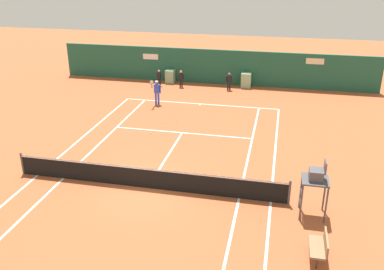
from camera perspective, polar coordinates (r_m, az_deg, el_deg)
The scene contains 12 objects.
ground_plane at distance 18.85m, azimuth -5.57°, elevation -6.34°, with size 80.00×80.00×0.01m.
tennis_net at distance 18.13m, azimuth -6.18°, elevation -5.80°, with size 12.10×0.10×1.07m.
sponsor_back_wall at distance 33.36m, azimuth 2.98°, elevation 9.22°, with size 25.00×1.02×2.71m.
umpire_chair at distance 16.37m, azimuth 16.59°, elevation -5.77°, with size 1.00×1.00×2.37m.
player_bench at distance 14.76m, azimuth 17.13°, elevation -14.26°, with size 0.54×1.23×0.88m.
player_on_baseline at distance 28.46m, azimuth -4.85°, elevation 6.10°, with size 0.59×0.73×1.86m.
ball_kid_left_post at distance 32.48m, azimuth -1.51°, elevation 7.86°, with size 0.44×0.18×1.31m.
ball_kid_right_post at distance 31.81m, azimuth 5.09°, elevation 7.48°, with size 0.44×0.22×1.33m.
ball_kid_centre_post at distance 32.95m, azimuth -4.52°, elevation 7.97°, with size 0.42×0.21×1.26m.
tennis_ball_mid_court at distance 25.62m, azimuth -2.19°, elevation 1.98°, with size 0.07×0.07×0.07m, color #CCE033.
tennis_ball_near_service_line at distance 24.68m, azimuth -4.00°, elevation 1.10°, with size 0.07×0.07×0.07m, color #CCE033.
tennis_ball_by_sideline at distance 23.88m, azimuth -5.69°, elevation 0.28°, with size 0.07×0.07×0.07m, color #CCE033.
Camera 1 is at (5.31, -15.01, 9.17)m, focal length 38.99 mm.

